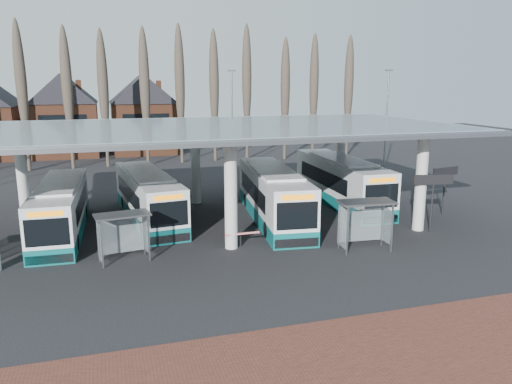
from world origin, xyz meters
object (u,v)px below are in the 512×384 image
object	(u,v)px
bus_1	(148,197)
bus_3	(340,182)
bus_0	(61,209)
bus_2	(273,196)
shelter_2	(365,214)
shelter_1	(122,226)

from	to	relation	value
bus_1	bus_3	bearing A→B (deg)	-4.59
bus_3	bus_0	bearing A→B (deg)	-171.52
bus_2	shelter_2	xyz separation A→B (m)	(2.83, -7.26, 0.39)
bus_1	bus_2	size ratio (longest dim) A/B	0.93
bus_3	shelter_1	xyz separation A→B (m)	(-16.32, -8.22, 0.20)
bus_1	bus_2	distance (m)	8.34
bus_1	bus_3	world-z (taller)	bus_3
bus_1	shelter_2	world-z (taller)	bus_1
bus_0	bus_3	xyz separation A→B (m)	(19.73, 2.22, 0.15)
bus_2	bus_0	bearing A→B (deg)	-176.70
bus_1	shelter_1	world-z (taller)	bus_1
bus_3	shelter_2	bearing A→B (deg)	-107.28
shelter_1	shelter_2	world-z (taller)	shelter_2
bus_1	bus_3	xyz separation A→B (m)	(14.38, 0.52, 0.12)
bus_3	shelter_2	distance (m)	10.83
bus_2	shelter_1	world-z (taller)	bus_2
bus_0	bus_1	world-z (taller)	bus_1
bus_1	bus_2	bearing A→B (deg)	-23.60
bus_1	shelter_2	bearing A→B (deg)	-48.56
bus_1	shelter_2	xyz separation A→B (m)	(10.80, -9.69, 0.50)
bus_0	bus_2	distance (m)	13.34
bus_1	bus_2	xyz separation A→B (m)	(7.97, -2.43, 0.11)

